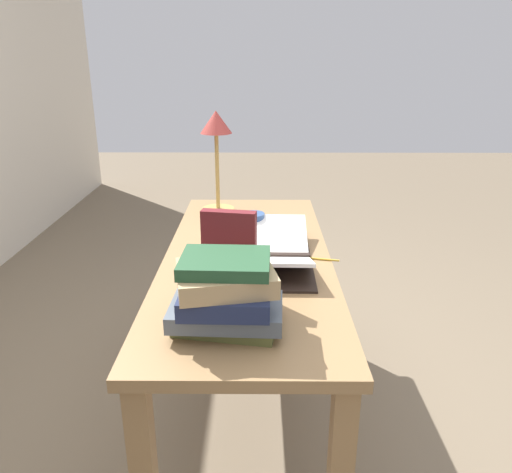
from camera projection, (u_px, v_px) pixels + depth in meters
name	position (u px, v px, depth m)	size (l,w,h in m)	color
ground_plane	(248.00, 418.00, 2.06)	(12.00, 12.00, 0.00)	#70604C
reading_desk	(247.00, 282.00, 1.85)	(1.49, 0.60, 0.73)	#937047
open_book	(269.00, 252.00, 1.78)	(0.56, 0.31, 0.09)	black
book_stack_tall	(226.00, 294.00, 1.30)	(0.24, 0.30, 0.21)	brown
book_standing_upright	(229.00, 254.00, 1.48)	(0.06, 0.16, 0.26)	maroon
reading_lamp	(216.00, 138.00, 2.21)	(0.15, 0.15, 0.46)	tan
coffee_mug	(253.00, 224.00, 2.00)	(0.11, 0.09, 0.09)	#335184
pencil	(319.00, 259.00, 1.77)	(0.04, 0.14, 0.01)	gold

